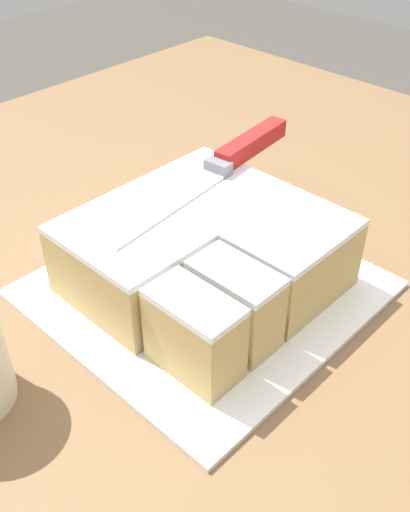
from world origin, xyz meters
name	(u,v)px	position (x,y,z in m)	size (l,w,h in m)	color
countertop	(155,494)	(0.00, 0.00, 0.46)	(1.40, 1.10, 0.91)	brown
cake_board	(205,288)	(0.04, -0.08, 0.91)	(0.33, 0.32, 0.01)	white
cake	(205,254)	(0.04, -0.07, 0.96)	(0.25, 0.24, 0.08)	tan
knife	(234,156)	(0.15, -0.01, 1.01)	(0.31, 0.06, 0.02)	silver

